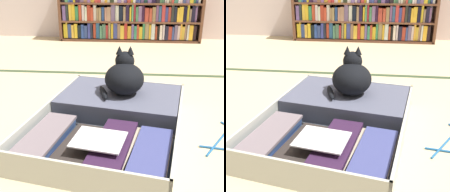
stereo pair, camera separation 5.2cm
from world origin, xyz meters
The scene contains 5 objects.
ground_plane centered at (0.00, 0.00, 0.00)m, with size 10.00×10.00×0.00m, color #CBB589.
tatami_border centered at (0.00, 1.02, 0.00)m, with size 4.80×0.05×0.00m.
bookshelf centered at (0.04, 2.27, 0.32)m, with size 1.63×0.23×0.65m.
open_suitcase centered at (0.03, 0.17, 0.05)m, with size 0.83×1.01×0.12m.
black_cat centered at (0.07, 0.34, 0.21)m, with size 0.26×0.26×0.26m.
Camera 1 is at (0.13, -1.16, 0.74)m, focal length 46.28 mm.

